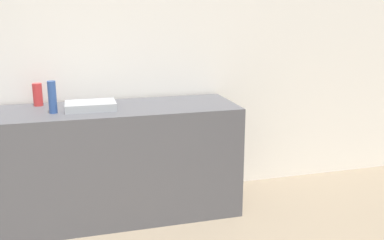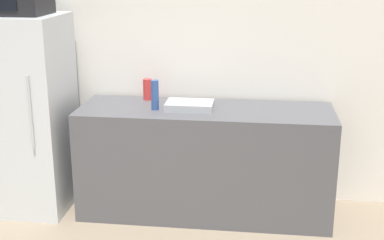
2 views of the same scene
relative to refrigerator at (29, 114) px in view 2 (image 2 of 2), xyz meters
The scene contains 6 objects.
wall_back 1.28m from the refrigerator, 22.06° to the left, with size 8.00×0.06×2.60m, color white.
refrigerator is the anchor object (origin of this frame).
counter 1.53m from the refrigerator, ahead, with size 2.08×0.67×0.91m, color #4C4C51.
sink_basin 1.37m from the refrigerator, ahead, with size 0.38×0.27×0.06m, color #9EA3A8.
bottle_tall 1.11m from the refrigerator, ahead, with size 0.06×0.06×0.24m, color #2D4C8C.
bottle_short 1.02m from the refrigerator, 16.70° to the left, with size 0.08×0.08×0.18m, color red.
Camera 2 is at (0.80, -1.28, 2.08)m, focal length 50.00 mm.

